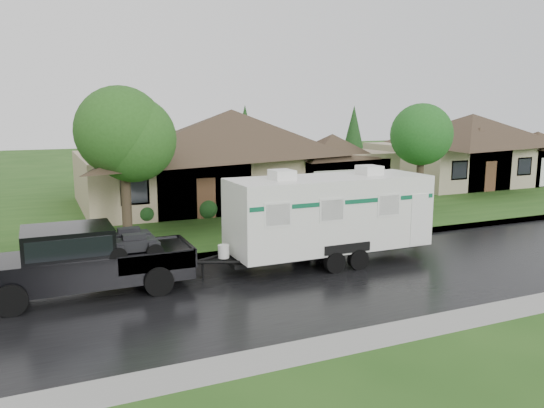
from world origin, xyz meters
The scene contains 11 objects.
ground centered at (0.00, 0.00, 0.00)m, with size 140.00×140.00×0.00m, color #244B17.
road centered at (0.00, -2.00, 0.01)m, with size 140.00×8.00×0.01m, color black.
curb centered at (0.00, 2.25, 0.07)m, with size 140.00×0.50×0.15m, color gray.
lawn centered at (0.00, 15.00, 0.07)m, with size 140.00×26.00×0.15m, color #244B17.
house_main centered at (2.29, 13.84, 3.59)m, with size 19.44×10.80×6.90m.
house_neighbor centered at (22.27, 14.34, 3.32)m, with size 15.12×9.72×6.45m.
tree_left_green centered at (-5.70, 6.14, 4.54)m, with size 3.82×3.82×6.32m.
tree_right_green centered at (10.73, 6.84, 4.24)m, with size 3.56×3.56×5.90m.
shrub_row centered at (2.00, 9.30, 0.65)m, with size 13.60×1.00×1.00m.
pickup_truck centered at (-8.13, -0.22, 1.16)m, with size 6.48×2.46×2.16m.
travel_trailer centered at (0.69, -0.22, 1.90)m, with size 8.00×2.81×3.59m.
Camera 1 is at (-9.16, -17.03, 5.61)m, focal length 35.00 mm.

